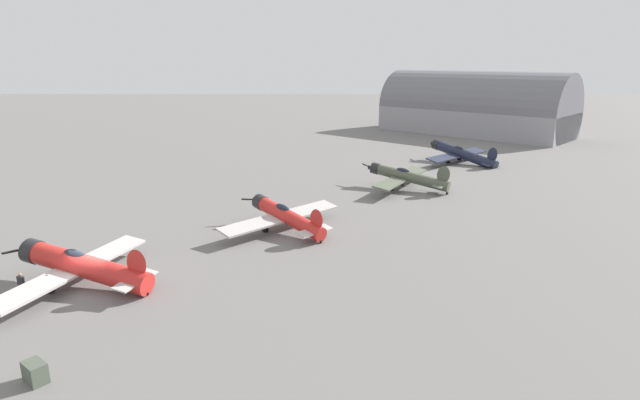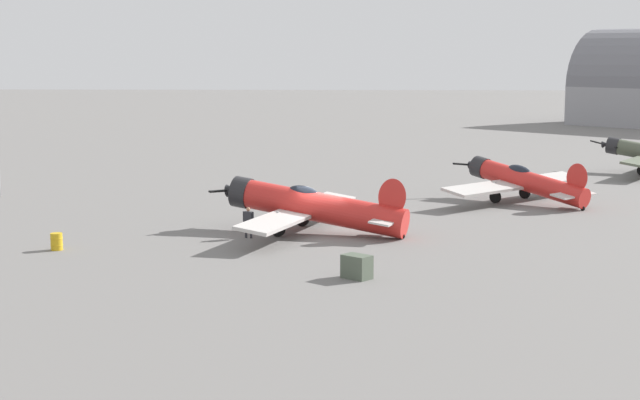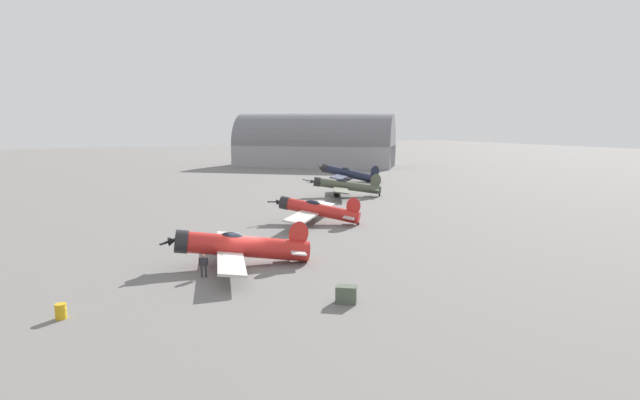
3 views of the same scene
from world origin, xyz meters
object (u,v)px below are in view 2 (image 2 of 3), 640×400
object	(u,v)px
equipment_crate	(357,267)
airplane_mid_apron	(523,181)
fuel_drum	(57,242)
ground_crew_mechanic	(248,219)
airplane_foreground	(311,206)

from	to	relation	value
equipment_crate	airplane_mid_apron	bearing A→B (deg)	-115.16
equipment_crate	fuel_drum	xyz separation A→B (m)	(14.74, -5.53, -0.09)
airplane_mid_apron	fuel_drum	world-z (taller)	airplane_mid_apron
fuel_drum	airplane_mid_apron	bearing A→B (deg)	-146.41
ground_crew_mechanic	airplane_foreground	bearing A→B (deg)	137.22
airplane_foreground	equipment_crate	size ratio (longest dim) A/B	8.94
airplane_foreground	airplane_mid_apron	size ratio (longest dim) A/B	1.23
airplane_foreground	ground_crew_mechanic	distance (m)	3.62
airplane_mid_apron	ground_crew_mechanic	xyz separation A→B (m)	(16.18, 13.13, -0.42)
airplane_mid_apron	equipment_crate	size ratio (longest dim) A/B	7.24
airplane_foreground	fuel_drum	world-z (taller)	airplane_foreground
airplane_foreground	fuel_drum	distance (m)	13.32
airplane_mid_apron	equipment_crate	world-z (taller)	airplane_mid_apron
airplane_foreground	ground_crew_mechanic	size ratio (longest dim) A/B	7.89
airplane_foreground	fuel_drum	xyz separation A→B (m)	(12.18, 5.30, -1.00)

